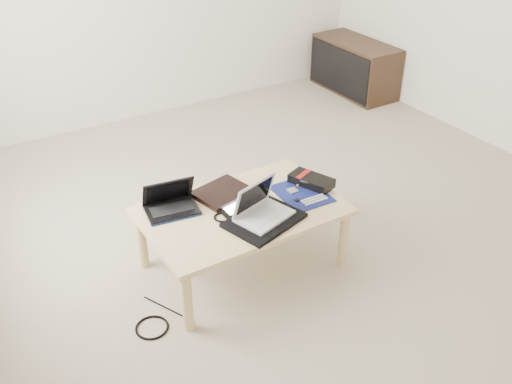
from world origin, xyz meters
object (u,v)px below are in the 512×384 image
media_cabinet (354,67)px  netbook (171,204)px  white_laptop (261,209)px  coffee_table (242,216)px  gpu_box (311,181)px

media_cabinet → netbook: bearing=-149.1°
white_laptop → media_cabinet: bearing=40.2°
netbook → white_laptop: white_laptop is taller
coffee_table → gpu_box: bearing=0.9°
white_laptop → netbook: bearing=138.7°
coffee_table → netbook: netbook is taller
coffee_table → media_cabinet: (2.33, 1.80, -0.10)m
netbook → coffee_table: bearing=-30.0°
media_cabinet → white_laptop: white_laptop is taller
media_cabinet → gpu_box: size_ratio=3.11×
coffee_table → white_laptop: white_laptop is taller
media_cabinet → netbook: netbook is taller
netbook → gpu_box: bearing=-13.0°
media_cabinet → netbook: size_ratio=2.89×
media_cabinet → gpu_box: 2.58m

